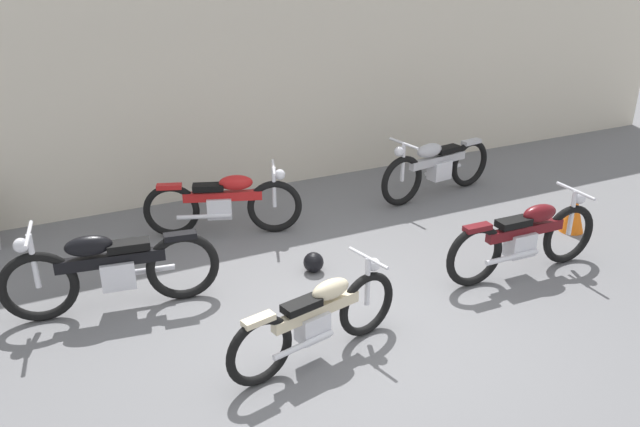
{
  "coord_description": "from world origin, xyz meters",
  "views": [
    {
      "loc": [
        -2.7,
        -4.96,
        3.67
      ],
      "look_at": [
        0.47,
        1.54,
        0.55
      ],
      "focal_mm": 36.3,
      "sensor_mm": 36.0,
      "label": 1
    }
  ],
  "objects_px": {
    "motorcycle_maroon": "(525,238)",
    "motorcycle_cream": "(318,318)",
    "helmet": "(314,262)",
    "traffic_cone": "(574,212)",
    "motorcycle_red": "(224,203)",
    "motorcycle_silver": "(436,167)",
    "motorcycle_black": "(110,269)"
  },
  "relations": [
    {
      "from": "motorcycle_maroon",
      "to": "motorcycle_silver",
      "type": "xyz_separation_m",
      "value": [
        0.53,
        2.5,
        0.01
      ]
    },
    {
      "from": "motorcycle_maroon",
      "to": "motorcycle_cream",
      "type": "bearing_deg",
      "value": -169.84
    },
    {
      "from": "motorcycle_silver",
      "to": "motorcycle_red",
      "type": "distance_m",
      "value": 3.31
    },
    {
      "from": "helmet",
      "to": "motorcycle_silver",
      "type": "bearing_deg",
      "value": 27.17
    },
    {
      "from": "motorcycle_black",
      "to": "motorcycle_cream",
      "type": "distance_m",
      "value": 2.32
    },
    {
      "from": "motorcycle_maroon",
      "to": "motorcycle_cream",
      "type": "height_order",
      "value": "motorcycle_maroon"
    },
    {
      "from": "traffic_cone",
      "to": "motorcycle_maroon",
      "type": "distance_m",
      "value": 1.56
    },
    {
      "from": "motorcycle_maroon",
      "to": "motorcycle_black",
      "type": "height_order",
      "value": "motorcycle_black"
    },
    {
      "from": "traffic_cone",
      "to": "motorcycle_red",
      "type": "distance_m",
      "value": 4.64
    },
    {
      "from": "traffic_cone",
      "to": "motorcycle_black",
      "type": "height_order",
      "value": "motorcycle_black"
    },
    {
      "from": "motorcycle_silver",
      "to": "motorcycle_black",
      "type": "bearing_deg",
      "value": 5.35
    },
    {
      "from": "traffic_cone",
      "to": "motorcycle_silver",
      "type": "xyz_separation_m",
      "value": [
        -0.9,
        1.88,
        0.19
      ]
    },
    {
      "from": "motorcycle_red",
      "to": "motorcycle_cream",
      "type": "bearing_deg",
      "value": -71.77
    },
    {
      "from": "helmet",
      "to": "motorcycle_silver",
      "type": "height_order",
      "value": "motorcycle_silver"
    },
    {
      "from": "traffic_cone",
      "to": "motorcycle_cream",
      "type": "relative_size",
      "value": 0.29
    },
    {
      "from": "motorcycle_maroon",
      "to": "motorcycle_black",
      "type": "relative_size",
      "value": 0.95
    },
    {
      "from": "helmet",
      "to": "motorcycle_red",
      "type": "xyz_separation_m",
      "value": [
        -0.6,
        1.46,
        0.33
      ]
    },
    {
      "from": "motorcycle_black",
      "to": "motorcycle_silver",
      "type": "bearing_deg",
      "value": -157.94
    },
    {
      "from": "motorcycle_maroon",
      "to": "motorcycle_black",
      "type": "bearing_deg",
      "value": 165.66
    },
    {
      "from": "helmet",
      "to": "motorcycle_silver",
      "type": "relative_size",
      "value": 0.11
    },
    {
      "from": "motorcycle_maroon",
      "to": "motorcycle_red",
      "type": "height_order",
      "value": "motorcycle_maroon"
    },
    {
      "from": "helmet",
      "to": "traffic_cone",
      "type": "distance_m",
      "value": 3.65
    },
    {
      "from": "motorcycle_black",
      "to": "motorcycle_red",
      "type": "bearing_deg",
      "value": -134.0
    },
    {
      "from": "motorcycle_black",
      "to": "motorcycle_silver",
      "type": "relative_size",
      "value": 1.04
    },
    {
      "from": "helmet",
      "to": "motorcycle_maroon",
      "type": "xyz_separation_m",
      "value": [
        2.19,
        -1.1,
        0.34
      ]
    },
    {
      "from": "motorcycle_cream",
      "to": "motorcycle_silver",
      "type": "bearing_deg",
      "value": 28.59
    },
    {
      "from": "helmet",
      "to": "motorcycle_red",
      "type": "height_order",
      "value": "motorcycle_red"
    },
    {
      "from": "motorcycle_black",
      "to": "motorcycle_cream",
      "type": "height_order",
      "value": "motorcycle_black"
    },
    {
      "from": "traffic_cone",
      "to": "motorcycle_silver",
      "type": "bearing_deg",
      "value": 115.47
    },
    {
      "from": "motorcycle_maroon",
      "to": "motorcycle_red",
      "type": "bearing_deg",
      "value": 139.0
    },
    {
      "from": "motorcycle_black",
      "to": "motorcycle_red",
      "type": "distance_m",
      "value": 2.1
    },
    {
      "from": "traffic_cone",
      "to": "motorcycle_maroon",
      "type": "height_order",
      "value": "motorcycle_maroon"
    }
  ]
}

